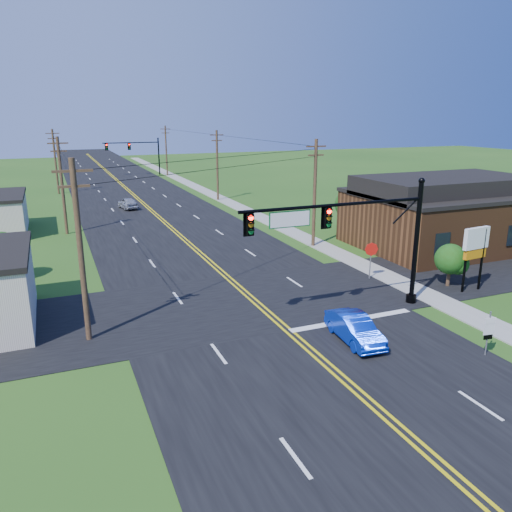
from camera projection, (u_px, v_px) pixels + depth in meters
name	position (u px, v px, depth m)	size (l,w,h in m)	color
ground	(363.00, 402.00, 19.61)	(260.00, 260.00, 0.00)	#254D16
road_main	(141.00, 202.00, 64.07)	(16.00, 220.00, 0.04)	black
road_cross	(250.00, 300.00, 30.27)	(70.00, 10.00, 0.04)	black
sidewalk	(245.00, 210.00, 59.02)	(2.00, 160.00, 0.08)	gray
signal_mast_main	(351.00, 232.00, 27.02)	(11.30, 0.60, 7.48)	black
signal_mast_far	(135.00, 151.00, 91.14)	(10.98, 0.60, 7.48)	black
brick_building	(442.00, 219.00, 42.31)	(14.20, 11.20, 4.70)	#573119
utility_pole_left_a	(80.00, 249.00, 23.73)	(1.80, 0.28, 9.00)	#39291A
utility_pole_left_b	(62.00, 184.00, 45.96)	(1.80, 0.28, 9.00)	#39291A
utility_pole_left_c	(55.00, 160.00, 69.97)	(1.80, 0.28, 9.00)	#39291A
utility_pole_right_a	(315.00, 192.00, 41.48)	(1.80, 0.28, 9.00)	#39291A
utility_pole_right_b	(217.00, 164.00, 64.60)	(1.80, 0.28, 9.00)	#39291A
utility_pole_right_c	(166.00, 150.00, 91.29)	(1.80, 0.28, 9.00)	#39291A
tree_right_back	(351.00, 204.00, 47.89)	(3.00, 3.00, 4.10)	#39291A
shrub_corner	(450.00, 259.00, 32.32)	(2.00, 2.00, 2.86)	#39291A
tree_left	(1.00, 250.00, 33.45)	(2.40, 2.40, 3.37)	#39291A
blue_car	(354.00, 329.00, 24.63)	(1.41, 4.05, 1.33)	#082CB8
distant_car	(128.00, 203.00, 59.56)	(1.59, 3.95, 1.34)	#ACADB1
route_sign	(489.00, 330.00, 22.97)	(0.55, 0.13, 2.23)	slate
stop_sign	(371.00, 253.00, 33.73)	(0.90, 0.28, 2.59)	slate
pylon_sign	(476.00, 245.00, 31.10)	(2.04, 0.51, 4.16)	black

